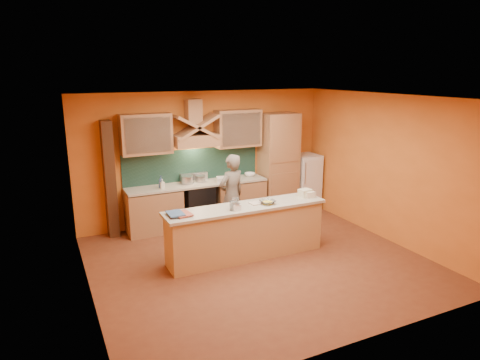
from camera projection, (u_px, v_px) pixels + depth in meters
name	position (u px, v px, depth m)	size (l,w,h in m)	color
floor	(259.00, 262.00, 7.39)	(5.50, 5.00, 0.01)	brown
ceiling	(261.00, 97.00, 6.69)	(5.50, 5.00, 0.01)	white
wall_back	(205.00, 157.00, 9.23)	(5.50, 0.02, 2.80)	orange
wall_front	(363.00, 235.00, 4.85)	(5.50, 0.02, 2.80)	orange
wall_left	(84.00, 206.00, 5.90)	(0.02, 5.00, 2.80)	orange
wall_right	(386.00, 168.00, 8.18)	(0.02, 5.00, 2.80)	orange
base_cabinet_left	(154.00, 211.00, 8.69)	(1.10, 0.60, 0.86)	#AF7950
base_cabinet_right	(238.00, 200.00, 9.48)	(1.10, 0.60, 0.86)	#AF7950
counter_top	(198.00, 184.00, 8.97)	(3.00, 0.62, 0.04)	#B3AA97
stove	(198.00, 204.00, 9.08)	(0.60, 0.58, 0.90)	black
backsplash	(193.00, 165.00, 9.13)	(3.00, 0.03, 0.70)	#17342C
range_hood	(196.00, 140.00, 8.78)	(0.92, 0.50, 0.24)	#AF7950
hood_chimney	(193.00, 111.00, 8.72)	(0.30, 0.30, 0.50)	#AF7950
upper_cabinet_left	(146.00, 134.00, 8.39)	(1.00, 0.35, 0.80)	#AF7950
upper_cabinet_right	(238.00, 128.00, 9.22)	(1.00, 0.35, 0.80)	#AF7950
pantry_column	(278.00, 164.00, 9.71)	(0.80, 0.60, 2.30)	#AF7950
fridge	(305.00, 182.00, 10.15)	(0.58, 0.60, 1.30)	white
trim_column_left	(110.00, 180.00, 8.31)	(0.20, 0.30, 2.30)	#472816
island_body	(246.00, 233.00, 7.50)	(2.80, 0.55, 0.88)	tan
island_top	(246.00, 207.00, 7.38)	(2.90, 0.62, 0.05)	#B3AA97
person	(232.00, 196.00, 8.40)	(0.60, 0.39, 1.65)	#70665B
pot_large	(188.00, 181.00, 8.90)	(0.26, 0.26, 0.17)	#B0B0B7
pot_small	(201.00, 180.00, 9.04)	(0.18, 0.18, 0.12)	#B5B5BC
soap_bottle_a	(162.00, 184.00, 8.54)	(0.08, 0.09, 0.19)	silver
soap_bottle_b	(161.00, 182.00, 8.57)	(0.10, 0.10, 0.25)	#345290
bowl_back	(250.00, 175.00, 9.54)	(0.24, 0.24, 0.07)	white
dish_rack	(224.00, 180.00, 9.03)	(0.30, 0.24, 0.11)	silver
book_lower	(175.00, 215.00, 6.83)	(0.26, 0.35, 0.03)	#B65241
book_upper	(168.00, 215.00, 6.81)	(0.25, 0.34, 0.03)	#3D5C87
jar_large	(234.00, 206.00, 7.13)	(0.14, 0.14, 0.15)	silver
jar_small	(235.00, 203.00, 7.30)	(0.11, 0.11, 0.16)	silver
kitchen_scale	(236.00, 207.00, 7.13)	(0.13, 0.13, 0.11)	white
mixing_bowl	(268.00, 202.00, 7.48)	(0.27, 0.27, 0.07)	white
cloth	(257.00, 203.00, 7.51)	(0.26, 0.19, 0.02)	beige
grocery_bag_a	(305.00, 193.00, 7.89)	(0.22, 0.17, 0.14)	beige
grocery_bag_b	(310.00, 194.00, 7.85)	(0.18, 0.14, 0.11)	beige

